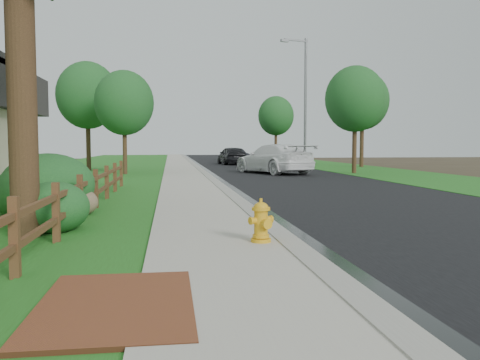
{
  "coord_description": "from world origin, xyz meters",
  "views": [
    {
      "loc": [
        -1.62,
        -6.33,
        1.76
      ],
      "look_at": [
        -0.24,
        3.71,
        1.05
      ],
      "focal_mm": 38.0,
      "sensor_mm": 36.0,
      "label": 1
    }
  ],
  "objects": [
    {
      "name": "tree_near_right",
      "position": [
        9.4,
        23.03,
        4.47
      ],
      "size": [
        3.59,
        3.59,
        6.46
      ],
      "color": "#332315",
      "rests_on": "ground"
    },
    {
      "name": "shrub_a",
      "position": [
        -3.9,
        4.02,
        0.52
      ],
      "size": [
        1.66,
        1.66,
        1.03
      ],
      "primitive_type": "ellipsoid",
      "rotation": [
        0.0,
        0.0,
        -0.23
      ],
      "color": "#1A4A20",
      "rests_on": "ground"
    },
    {
      "name": "lawn_near",
      "position": [
        -8.0,
        35.0,
        0.02
      ],
      "size": [
        9.0,
        90.0,
        0.04
      ],
      "primitive_type": "cube",
      "color": "#235518",
      "rests_on": "ground"
    },
    {
      "name": "dark_car_far",
      "position": [
        4.65,
        42.39,
        0.7
      ],
      "size": [
        2.67,
        4.39,
        1.37
      ],
      "primitive_type": "imported",
      "rotation": [
        0.0,
        0.0,
        0.32
      ],
      "color": "black",
      "rests_on": "road"
    },
    {
      "name": "ground",
      "position": [
        0.0,
        0.0,
        0.0
      ],
      "size": [
        120.0,
        120.0,
        0.0
      ],
      "primitive_type": "plane",
      "color": "#352A1D"
    },
    {
      "name": "dark_car_mid",
      "position": [
        3.74,
        37.9,
        0.81
      ],
      "size": [
        2.28,
        4.79,
        1.58
      ],
      "primitive_type": "imported",
      "rotation": [
        0.0,
        0.0,
        3.23
      ],
      "color": "black",
      "rests_on": "road"
    },
    {
      "name": "boulder",
      "position": [
        -3.9,
        6.27,
        0.36
      ],
      "size": [
        1.25,
        1.06,
        0.72
      ],
      "primitive_type": "ellipsoid",
      "rotation": [
        0.0,
        0.0,
        -0.25
      ],
      "color": "brown",
      "rests_on": "ground"
    },
    {
      "name": "ranch_fence",
      "position": [
        -3.6,
        6.4,
        0.62
      ],
      "size": [
        0.12,
        16.92,
        1.1
      ],
      "color": "#4B2F19",
      "rests_on": "ground"
    },
    {
      "name": "shrub_d",
      "position": [
        -6.5,
        9.87,
        0.64
      ],
      "size": [
        1.89,
        1.89,
        1.28
      ],
      "primitive_type": "ellipsoid",
      "rotation": [
        0.0,
        0.0,
        0.01
      ],
      "color": "#1A4A20",
      "rests_on": "ground"
    },
    {
      "name": "sidewalk",
      "position": [
        -0.9,
        35.0,
        0.05
      ],
      "size": [
        2.2,
        90.0,
        0.1
      ],
      "primitive_type": "cube",
      "color": "#ACA496",
      "rests_on": "ground"
    },
    {
      "name": "tree_mid_right",
      "position": [
        13.0,
        31.08,
        5.08
      ],
      "size": [
        4.03,
        4.03,
        7.31
      ],
      "color": "#332315",
      "rests_on": "ground"
    },
    {
      "name": "fire_hydrant",
      "position": [
        -0.1,
        2.09,
        0.44
      ],
      "size": [
        0.49,
        0.4,
        0.74
      ],
      "color": "yellow",
      "rests_on": "sidewalk"
    },
    {
      "name": "streetlight",
      "position": [
        8.52,
        31.73,
        5.56
      ],
      "size": [
        2.22,
        0.83,
        9.81
      ],
      "color": "slate",
      "rests_on": "ground"
    },
    {
      "name": "road",
      "position": [
        4.6,
        35.0,
        0.01
      ],
      "size": [
        8.0,
        90.0,
        0.02
      ],
      "primitive_type": "cube",
      "color": "black",
      "rests_on": "ground"
    },
    {
      "name": "tree_mid_left",
      "position": [
        -7.0,
        28.61,
        5.0
      ],
      "size": [
        4.05,
        4.05,
        7.24
      ],
      "color": "#332315",
      "rests_on": "ground"
    },
    {
      "name": "grass_strip",
      "position": [
        -2.8,
        35.0,
        0.03
      ],
      "size": [
        1.6,
        90.0,
        0.06
      ],
      "primitive_type": "cube",
      "color": "#235518",
      "rests_on": "ground"
    },
    {
      "name": "tree_far_right",
      "position": [
        9.0,
        44.08,
        4.64
      ],
      "size": [
        3.59,
        3.59,
        6.63
      ],
      "color": "#332315",
      "rests_on": "ground"
    },
    {
      "name": "curb",
      "position": [
        0.4,
        35.0,
        0.06
      ],
      "size": [
        0.4,
        90.0,
        0.12
      ],
      "primitive_type": "cube",
      "color": "gray",
      "rests_on": "ground"
    },
    {
      "name": "verge_far",
      "position": [
        11.5,
        35.0,
        0.02
      ],
      "size": [
        6.0,
        90.0,
        0.04
      ],
      "primitive_type": "cube",
      "color": "#235518",
      "rests_on": "ground"
    },
    {
      "name": "white_suv",
      "position": [
        4.56,
        23.67,
        0.9
      ],
      "size": [
        4.48,
        6.52,
        1.75
      ],
      "primitive_type": "imported",
      "rotation": [
        0.0,
        0.0,
        3.51
      ],
      "color": "white",
      "rests_on": "road"
    },
    {
      "name": "shrub_b",
      "position": [
        -4.56,
        6.47,
        0.77
      ],
      "size": [
        2.82,
        2.82,
        1.55
      ],
      "primitive_type": "ellipsoid",
      "rotation": [
        0.0,
        0.0,
        0.34
      ],
      "color": "#1A4A20",
      "rests_on": "ground"
    },
    {
      "name": "brick_patch",
      "position": [
        -2.2,
        -1.0,
        0.06
      ],
      "size": [
        1.6,
        2.4,
        0.11
      ],
      "primitive_type": "cube",
      "color": "brown",
      "rests_on": "ground"
    },
    {
      "name": "tree_near_left",
      "position": [
        -4.21,
        23.82,
        4.15
      ],
      "size": [
        3.41,
        3.41,
        6.04
      ],
      "color": "#332315",
      "rests_on": "ground"
    },
    {
      "name": "wet_gutter",
      "position": [
        0.75,
        35.0,
        0.02
      ],
      "size": [
        0.5,
        90.0,
        0.0
      ],
      "primitive_type": "cube",
      "color": "black",
      "rests_on": "road"
    },
    {
      "name": "shrub_c",
      "position": [
        -4.89,
        6.04,
        0.62
      ],
      "size": [
        2.17,
        2.17,
        1.25
      ],
      "primitive_type": "ellipsoid",
      "rotation": [
        0.0,
        0.0,
        -0.31
      ],
      "color": "#1A4A20",
      "rests_on": "ground"
    }
  ]
}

